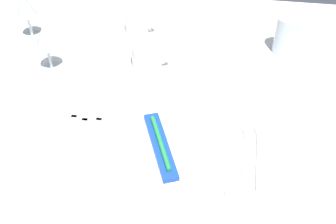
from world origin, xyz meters
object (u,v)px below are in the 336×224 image
(wine_glass_centre, at_px, (45,40))
(wine_glass_left, at_px, (25,8))
(dinner_plate, at_px, (160,150))
(fork_outer, at_px, (91,138))
(fork_salad, at_px, (67,136))
(coffee_cup_right, at_px, (147,55))
(fork_inner, at_px, (79,136))
(toothbrush_package, at_px, (160,145))
(coffee_cup_left, at_px, (137,22))
(spoon_soup, at_px, (246,145))
(spoon_dessert, at_px, (259,147))
(drink_tumbler, at_px, (286,37))
(dinner_knife, at_px, (232,158))

(wine_glass_centre, relative_size, wine_glass_left, 0.95)
(dinner_plate, height_order, fork_outer, dinner_plate)
(fork_outer, relative_size, fork_salad, 0.97)
(coffee_cup_right, height_order, wine_glass_centre, wine_glass_centre)
(fork_inner, bearing_deg, toothbrush_package, -6.08)
(toothbrush_package, distance_m, coffee_cup_left, 0.52)
(dinner_plate, relative_size, toothbrush_package, 1.33)
(fork_outer, distance_m, spoon_soup, 0.37)
(fork_inner, relative_size, spoon_soup, 1.01)
(coffee_cup_right, xyz_separation_m, wine_glass_centre, (-0.28, -0.05, 0.06))
(coffee_cup_right, bearing_deg, wine_glass_centre, -170.34)
(fork_salad, xyz_separation_m, coffee_cup_right, (0.14, 0.31, 0.04))
(fork_outer, bearing_deg, spoon_soup, 4.71)
(spoon_dessert, relative_size, wine_glass_left, 1.40)
(wine_glass_centre, distance_m, drink_tumbler, 0.70)
(toothbrush_package, bearing_deg, wine_glass_centre, 142.93)
(toothbrush_package, bearing_deg, dinner_knife, 2.02)
(dinner_knife, relative_size, spoon_soup, 1.11)
(spoon_dessert, bearing_deg, coffee_cup_right, 139.39)
(dinner_plate, relative_size, fork_outer, 1.24)
(dinner_plate, distance_m, coffee_cup_left, 0.52)
(coffee_cup_left, distance_m, drink_tumbler, 0.46)
(wine_glass_centre, bearing_deg, fork_outer, -53.05)
(dinner_plate, distance_m, wine_glass_left, 0.66)
(fork_outer, xyz_separation_m, spoon_soup, (0.37, 0.03, -0.00))
(fork_outer, relative_size, dinner_knife, 0.99)
(spoon_dessert, xyz_separation_m, coffee_cup_left, (-0.38, 0.45, 0.04))
(toothbrush_package, distance_m, spoon_dessert, 0.24)
(spoon_dessert, distance_m, wine_glass_centre, 0.64)
(fork_inner, bearing_deg, spoon_soup, 4.10)
(toothbrush_package, height_order, coffee_cup_right, coffee_cup_right)
(wine_glass_left, bearing_deg, dinner_plate, -41.61)
(wine_glass_centre, bearing_deg, fork_salad, -62.99)
(toothbrush_package, relative_size, coffee_cup_left, 2.12)
(wine_glass_left, bearing_deg, fork_inner, -55.37)
(coffee_cup_right, bearing_deg, toothbrush_package, -74.46)
(fork_salad, distance_m, spoon_soup, 0.43)
(spoon_dessert, distance_m, wine_glass_left, 0.82)
(fork_salad, bearing_deg, wine_glass_centre, 117.01)
(dinner_plate, height_order, dinner_knife, dinner_plate)
(fork_salad, relative_size, spoon_dessert, 1.11)
(fork_inner, relative_size, dinner_knife, 0.91)
(toothbrush_package, distance_m, coffee_cup_right, 0.34)
(toothbrush_package, relative_size, wine_glass_left, 1.39)
(fork_inner, bearing_deg, wine_glass_left, 124.63)
(fork_inner, distance_m, dinner_knife, 0.37)
(spoon_soup, xyz_separation_m, coffee_cup_right, (-0.29, 0.27, 0.04))
(toothbrush_package, xyz_separation_m, fork_inner, (-0.20, 0.02, -0.02))
(dinner_knife, xyz_separation_m, spoon_dessert, (0.06, 0.04, 0.00))
(spoon_soup, bearing_deg, coffee_cup_right, 136.50)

